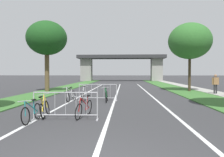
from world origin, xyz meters
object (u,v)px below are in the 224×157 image
(bicycle_teal_2, at_px, (32,112))
(tree_left_pine_far, at_px, (47,38))
(bicycle_red_1, at_px, (84,108))
(pedestrian_in_red_jacket, at_px, (215,82))
(bicycle_white_0, at_px, (71,95))
(bicycle_green_5, at_px, (106,96))
(bicycle_silver_4, at_px, (82,95))
(crowd_barrier_second, at_px, (98,92))
(bicycle_yellow_3, at_px, (45,108))
(tree_right_pine_near, at_px, (190,41))
(crowd_barrier_nearest, at_px, (65,106))

(bicycle_teal_2, bearing_deg, tree_left_pine_far, -71.03)
(bicycle_red_1, xyz_separation_m, pedestrian_in_red_jacket, (9.02, 9.76, 0.64))
(bicycle_white_0, relative_size, bicycle_green_5, 1.07)
(bicycle_white_0, relative_size, bicycle_teal_2, 1.07)
(bicycle_white_0, bearing_deg, bicycle_silver_4, 179.58)
(bicycle_white_0, xyz_separation_m, pedestrian_in_red_jacket, (10.75, 4.88, 0.64))
(crowd_barrier_second, xyz_separation_m, pedestrian_in_red_jacket, (9.12, 4.45, 0.48))
(bicycle_yellow_3, xyz_separation_m, pedestrian_in_red_jacket, (10.62, 9.76, 0.65))
(tree_right_pine_near, xyz_separation_m, bicycle_silver_4, (-8.73, -7.78, -4.36))
(bicycle_red_1, relative_size, pedestrian_in_red_jacket, 1.03)
(bicycle_red_1, xyz_separation_m, bicycle_yellow_3, (-1.60, -0.00, -0.01))
(bicycle_yellow_3, bearing_deg, pedestrian_in_red_jacket, 34.04)
(tree_left_pine_far, xyz_separation_m, bicycle_yellow_3, (3.98, -11.54, -4.60))
(bicycle_white_0, bearing_deg, crowd_barrier_second, -158.25)
(bicycle_yellow_3, distance_m, pedestrian_in_red_jacket, 14.44)
(tree_left_pine_far, xyz_separation_m, crowd_barrier_nearest, (4.95, -12.02, -4.43))
(tree_left_pine_far, distance_m, pedestrian_in_red_jacket, 15.23)
(crowd_barrier_second, bearing_deg, bicycle_teal_2, -104.55)
(tree_right_pine_near, relative_size, bicycle_white_0, 3.78)
(tree_left_pine_far, distance_m, crowd_barrier_nearest, 13.73)
(tree_right_pine_near, distance_m, bicycle_white_0, 12.96)
(bicycle_silver_4, bearing_deg, bicycle_red_1, -91.64)
(tree_left_pine_far, relative_size, pedestrian_in_red_jacket, 4.00)
(bicycle_silver_4, bearing_deg, tree_left_pine_far, 111.02)
(tree_right_pine_near, xyz_separation_m, bicycle_green_5, (-7.25, -7.84, -4.38))
(tree_left_pine_far, height_order, pedestrian_in_red_jacket, tree_left_pine_far)
(bicycle_white_0, distance_m, bicycle_teal_2, 5.82)
(bicycle_white_0, height_order, bicycle_green_5, bicycle_white_0)
(tree_left_pine_far, bearing_deg, bicycle_silver_4, -55.76)
(crowd_barrier_second, height_order, bicycle_silver_4, crowd_barrier_second)
(bicycle_yellow_3, height_order, bicycle_green_5, same)
(tree_left_pine_far, height_order, bicycle_white_0, tree_left_pine_far)
(bicycle_teal_2, distance_m, bicycle_green_5, 6.08)
(tree_left_pine_far, bearing_deg, crowd_barrier_nearest, -67.59)
(bicycle_green_5, bearing_deg, bicycle_silver_4, -3.51)
(bicycle_red_1, xyz_separation_m, bicycle_silver_4, (-0.98, 4.78, 0.02))
(pedestrian_in_red_jacket, bearing_deg, tree_left_pine_far, -17.17)
(tree_right_pine_near, xyz_separation_m, bicycle_white_0, (-9.48, -7.68, -4.39))
(bicycle_white_0, height_order, bicycle_silver_4, bicycle_silver_4)
(tree_right_pine_near, distance_m, pedestrian_in_red_jacket, 4.85)
(bicycle_white_0, height_order, pedestrian_in_red_jacket, pedestrian_in_red_jacket)
(crowd_barrier_nearest, distance_m, bicycle_silver_4, 5.27)
(bicycle_red_1, bearing_deg, tree_left_pine_far, -52.50)
(bicycle_yellow_3, bearing_deg, bicycle_green_5, 57.42)
(tree_right_pine_near, bearing_deg, bicycle_yellow_3, -126.67)
(tree_right_pine_near, distance_m, bicycle_yellow_3, 16.26)
(crowd_barrier_second, bearing_deg, tree_left_pine_far, 131.35)
(tree_right_pine_near, distance_m, crowd_barrier_nearest, 16.06)
(bicycle_green_5, bearing_deg, crowd_barrier_second, -45.53)
(crowd_barrier_nearest, relative_size, bicycle_yellow_3, 1.57)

